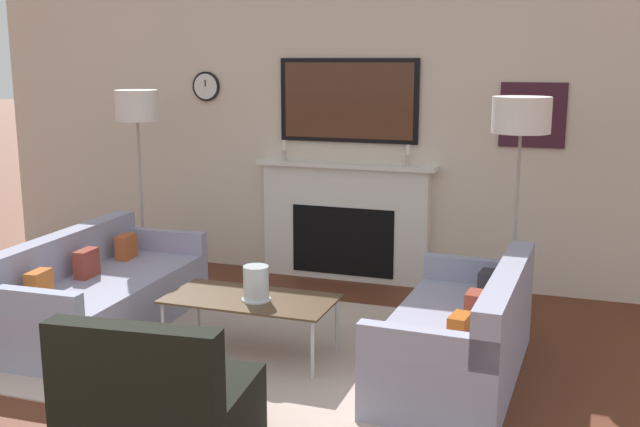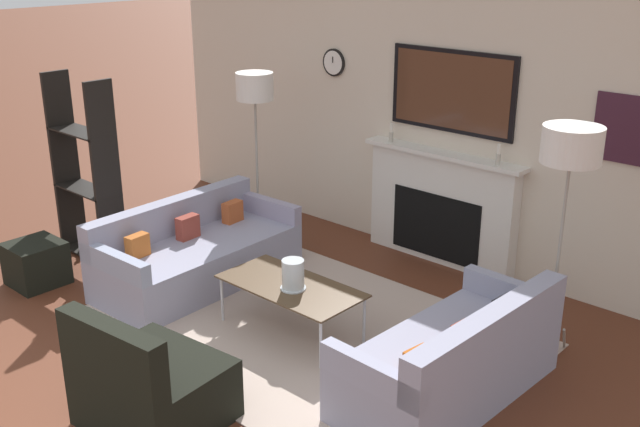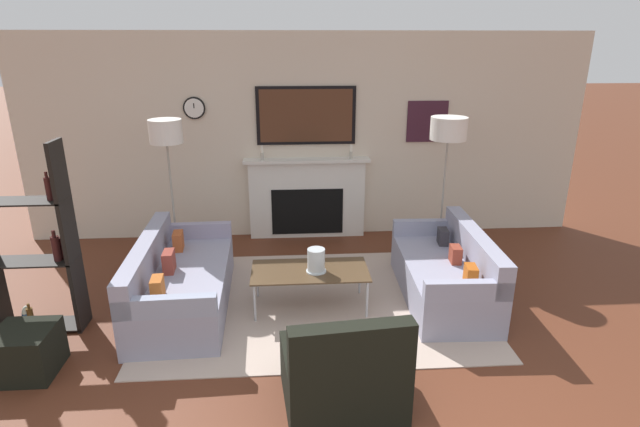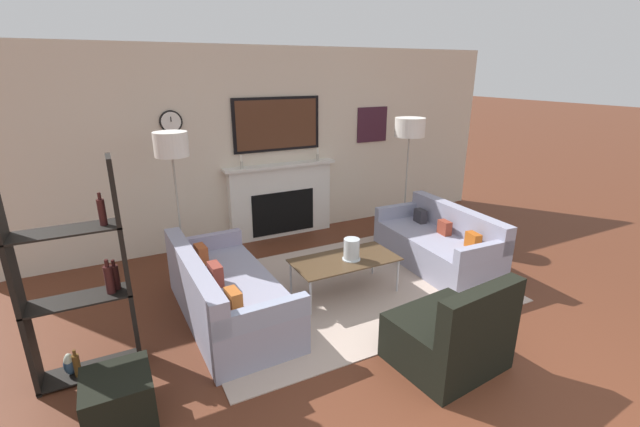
# 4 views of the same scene
# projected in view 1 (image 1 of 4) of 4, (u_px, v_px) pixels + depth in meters

# --- Properties ---
(fireplace_wall) EXTENTS (7.48, 0.28, 2.70)m
(fireplace_wall) POSITION_uv_depth(u_px,v_px,m) (349.00, 147.00, 6.87)
(fireplace_wall) COLOR beige
(fireplace_wall) RESTS_ON ground_plane
(area_rug) EXTENTS (3.35, 2.39, 0.01)m
(area_rug) POSITION_uv_depth(u_px,v_px,m) (265.00, 350.00, 5.28)
(area_rug) COLOR #B6A091
(area_rug) RESTS_ON ground_plane
(couch_left) EXTENTS (0.91, 1.89, 0.72)m
(couch_left) POSITION_uv_depth(u_px,v_px,m) (98.00, 296.00, 5.66)
(couch_left) COLOR #9292A9
(couch_left) RESTS_ON ground_plane
(couch_right) EXTENTS (0.85, 1.71, 0.74)m
(couch_right) POSITION_uv_depth(u_px,v_px,m) (462.00, 338.00, 4.78)
(couch_right) COLOR #9292A9
(couch_right) RESTS_ON ground_plane
(armchair) EXTENTS (0.92, 0.82, 0.83)m
(armchair) POSITION_uv_depth(u_px,v_px,m) (160.00, 414.00, 3.74)
(armchair) COLOR black
(armchair) RESTS_ON ground_plane
(coffee_table) EXTENTS (1.16, 0.58, 0.42)m
(coffee_table) POSITION_uv_depth(u_px,v_px,m) (250.00, 301.00, 5.12)
(coffee_table) COLOR #4C3823
(coffee_table) RESTS_ON ground_plane
(hurricane_candle) EXTENTS (0.20, 0.20, 0.24)m
(hurricane_candle) POSITION_uv_depth(u_px,v_px,m) (256.00, 285.00, 5.05)
(hurricane_candle) COLOR silver
(hurricane_candle) RESTS_ON coffee_table
(floor_lamp_left) EXTENTS (0.36, 0.36, 1.77)m
(floor_lamp_left) POSITION_uv_depth(u_px,v_px,m) (137.00, 109.00, 6.39)
(floor_lamp_left) COLOR #9E998E
(floor_lamp_left) RESTS_ON ground_plane
(floor_lamp_right) EXTENTS (0.42, 0.42, 1.76)m
(floor_lamp_right) POSITION_uv_depth(u_px,v_px,m) (521.00, 118.00, 5.36)
(floor_lamp_right) COLOR #9E998E
(floor_lamp_right) RESTS_ON ground_plane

